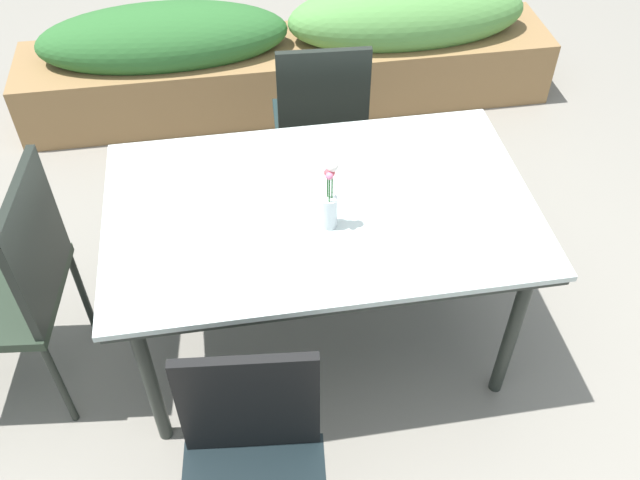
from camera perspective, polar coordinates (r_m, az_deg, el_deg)
ground_plane at (r=2.99m, az=1.41°, el=-8.80°), size 12.00×12.00×0.00m
dining_table at (r=2.51m, az=0.00°, el=1.86°), size 1.51×0.94×0.76m
chair_near_left at (r=2.14m, az=-5.50°, el=-18.32°), size 0.47×0.47×0.90m
chair_end_left at (r=2.71m, az=-23.92°, el=-3.08°), size 0.53×0.53×0.99m
chair_far_side at (r=3.27m, az=0.06°, el=9.80°), size 0.44×0.44×0.95m
flower_vase at (r=2.32m, az=0.77°, el=3.14°), size 0.06×0.06×0.28m
planter_box at (r=4.17m, az=-2.35°, el=15.02°), size 3.06×0.55×0.70m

